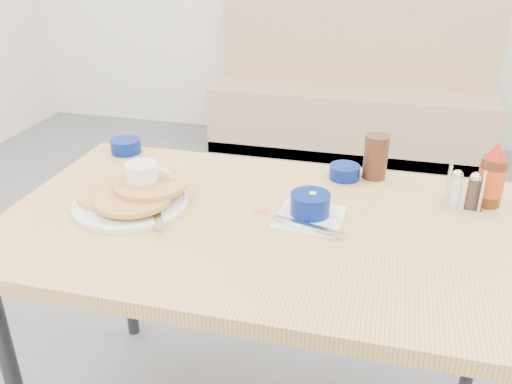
% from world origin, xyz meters
% --- Properties ---
extents(booth_bench, '(1.90, 0.56, 1.22)m').
position_xyz_m(booth_bench, '(0.00, 2.78, 0.35)').
color(booth_bench, tan).
rests_on(booth_bench, ground).
extents(dining_table, '(1.40, 0.80, 0.76)m').
position_xyz_m(dining_table, '(0.00, 0.25, 0.70)').
color(dining_table, tan).
rests_on(dining_table, ground).
extents(pancake_plate, '(0.31, 0.31, 0.05)m').
position_xyz_m(pancake_plate, '(-0.39, 0.25, 0.78)').
color(pancake_plate, white).
rests_on(pancake_plate, dining_table).
extents(coffee_mug, '(0.13, 0.09, 0.10)m').
position_xyz_m(coffee_mug, '(-0.37, 0.30, 0.81)').
color(coffee_mug, white).
rests_on(coffee_mug, dining_table).
extents(grits_setting, '(0.19, 0.19, 0.07)m').
position_xyz_m(grits_setting, '(0.09, 0.29, 0.79)').
color(grits_setting, white).
rests_on(grits_setting, dining_table).
extents(creamer_bowl, '(0.10, 0.10, 0.05)m').
position_xyz_m(creamer_bowl, '(-0.58, 0.59, 0.78)').
color(creamer_bowl, navy).
rests_on(creamer_bowl, dining_table).
extents(butter_bowl, '(0.09, 0.09, 0.04)m').
position_xyz_m(butter_bowl, '(0.15, 0.56, 0.78)').
color(butter_bowl, navy).
rests_on(butter_bowl, dining_table).
extents(amber_tumbler, '(0.08, 0.08, 0.13)m').
position_xyz_m(amber_tumbler, '(0.24, 0.59, 0.83)').
color(amber_tumbler, '#3F2114').
rests_on(amber_tumbler, dining_table).
extents(condiment_caddy, '(0.11, 0.07, 0.12)m').
position_xyz_m(condiment_caddy, '(0.48, 0.46, 0.80)').
color(condiment_caddy, silver).
rests_on(condiment_caddy, dining_table).
extents(syrup_bottle, '(0.07, 0.07, 0.18)m').
position_xyz_m(syrup_bottle, '(0.55, 0.49, 0.84)').
color(syrup_bottle, '#47230F').
rests_on(syrup_bottle, dining_table).
extents(sugar_wrapper, '(0.04, 0.03, 0.00)m').
position_xyz_m(sugar_wrapper, '(-0.04, 0.29, 0.76)').
color(sugar_wrapper, '#EC4E62').
rests_on(sugar_wrapper, dining_table).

